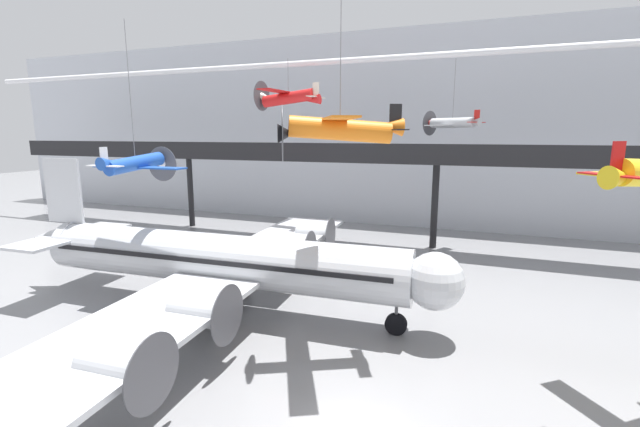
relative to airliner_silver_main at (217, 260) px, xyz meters
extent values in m
cube|color=silver|center=(11.78, 32.43, 8.64)|extent=(140.00, 3.00, 24.24)
cube|color=black|center=(11.78, 20.64, 5.72)|extent=(110.00, 3.20, 0.90)
cube|color=black|center=(11.78, 19.10, 6.72)|extent=(110.00, 0.12, 1.10)
cylinder|color=black|center=(-18.47, 21.60, 0.89)|extent=(0.70, 0.70, 8.75)
cylinder|color=black|center=(11.78, 21.60, 0.89)|extent=(0.70, 0.70, 8.75)
cylinder|color=silver|center=(11.78, 20.39, 15.51)|extent=(120.00, 0.60, 0.60)
cylinder|color=silver|center=(0.11, 0.01, 0.07)|extent=(25.54, 4.60, 3.38)
sphere|color=silver|center=(14.02, 0.68, 0.07)|extent=(3.31, 3.31, 3.31)
cone|color=silver|center=(-13.97, -0.68, 0.32)|extent=(4.54, 3.32, 3.11)
cube|color=black|center=(0.11, 0.01, 0.41)|extent=(23.77, 4.58, 0.30)
cube|color=silver|center=(0.52, 9.85, -0.69)|extent=(6.69, 16.51, 0.28)
cube|color=silver|center=(1.47, -9.75, -0.69)|extent=(6.69, 16.51, 0.28)
cylinder|color=silver|center=(2.46, 6.36, -0.64)|extent=(3.03, 1.76, 1.62)
cylinder|color=#4C4C51|center=(4.09, 6.44, -0.64)|extent=(0.21, 3.08, 3.08)
cylinder|color=silver|center=(2.20, 11.88, -0.64)|extent=(3.03, 1.76, 1.62)
cylinder|color=#4C4C51|center=(3.82, 11.96, -0.64)|extent=(0.21, 3.08, 3.08)
cylinder|color=silver|center=(3.07, -6.10, -0.64)|extent=(3.03, 1.76, 1.62)
cylinder|color=#4C4C51|center=(4.69, -6.02, -0.64)|extent=(0.21, 3.08, 3.08)
cylinder|color=silver|center=(3.33, -11.62, -0.64)|extent=(3.03, 1.76, 1.62)
cylinder|color=#4C4C51|center=(4.96, -11.54, -0.64)|extent=(0.21, 3.08, 3.08)
cube|color=silver|center=(-12.62, -0.61, 4.12)|extent=(3.26, 0.36, 4.73)
cube|color=silver|center=(-12.28, -0.59, 0.75)|extent=(3.67, 8.93, 0.20)
cylinder|color=#4C4C51|center=(11.91, 0.58, -2.23)|extent=(0.20, 0.20, 1.21)
cylinder|color=black|center=(11.91, 0.58, -2.83)|extent=(1.32, 0.44, 1.30)
cylinder|color=#4C4C51|center=(0.27, 2.72, -2.23)|extent=(0.20, 0.20, 1.21)
cylinder|color=black|center=(0.27, 2.72, -2.83)|extent=(1.32, 0.44, 1.30)
cylinder|color=#4C4C51|center=(0.54, -2.68, -2.23)|extent=(0.20, 0.20, 1.21)
cylinder|color=black|center=(0.54, -2.68, -2.83)|extent=(1.32, 0.44, 1.30)
cylinder|color=#1E4CAD|center=(-4.69, -1.59, 6.37)|extent=(0.99, 4.51, 1.28)
cone|color=white|center=(-4.72, 0.74, 6.18)|extent=(0.84, 0.75, 0.83)
cylinder|color=#4C4C51|center=(-4.73, 0.90, 6.17)|extent=(2.39, 0.08, 2.39)
cone|color=#1E4CAD|center=(-4.66, -3.75, 6.55)|extent=(0.80, 1.26, 0.88)
cube|color=#1E4CAD|center=(-4.69, -1.32, 6.10)|extent=(6.72, 1.18, 0.10)
cube|color=white|center=(-4.65, -4.02, 6.93)|extent=(0.07, 0.54, 1.10)
cube|color=white|center=(-4.65, -4.02, 6.37)|extent=(2.40, 0.58, 0.06)
cylinder|color=slate|center=(-4.69, -1.59, 10.94)|extent=(0.04, 0.04, 8.22)
cylinder|color=orange|center=(9.32, -2.43, 8.43)|extent=(5.11, 3.27, 1.41)
cone|color=black|center=(6.92, -3.64, 8.25)|extent=(1.19, 1.24, 0.96)
cylinder|color=#4C4C51|center=(6.75, -3.72, 8.24)|extent=(1.27, 2.49, 2.76)
cone|color=orange|center=(11.55, -1.31, 8.60)|extent=(1.69, 1.45, 0.99)
cube|color=orange|center=(9.04, -2.57, 8.94)|extent=(4.59, 7.48, 0.10)
cube|color=black|center=(11.83, -1.17, 9.07)|extent=(0.59, 0.33, 1.27)
cube|color=black|center=(11.83, -1.17, 8.43)|extent=(1.80, 2.75, 0.06)
cylinder|color=slate|center=(9.32, -2.43, 12.06)|extent=(0.04, 0.04, 6.19)
cone|color=yellow|center=(20.85, -4.60, 6.66)|extent=(1.61, 1.53, 0.93)
cube|color=red|center=(20.61, -4.79, 7.37)|extent=(0.51, 0.42, 1.23)
cube|color=red|center=(20.61, -4.79, 6.75)|extent=(2.14, 2.46, 0.06)
cylinder|color=red|center=(-1.66, 15.26, 11.57)|extent=(5.46, 1.51, 1.63)
cone|color=silver|center=(-4.44, 15.47, 11.85)|extent=(0.95, 1.05, 0.99)
cylinder|color=#4C4C51|center=(-4.63, 15.48, 11.87)|extent=(0.26, 2.86, 2.86)
cone|color=red|center=(0.92, 15.06, 11.31)|extent=(1.58, 1.05, 1.08)
cube|color=red|center=(-1.98, 15.28, 12.09)|extent=(1.90, 8.10, 0.10)
cube|color=silver|center=(1.24, 15.04, 12.23)|extent=(0.65, 0.11, 1.32)
cube|color=silver|center=(1.24, 15.04, 11.57)|extent=(0.86, 2.90, 0.06)
cylinder|color=slate|center=(-1.66, 15.26, 13.66)|extent=(0.04, 0.04, 3.09)
cylinder|color=silver|center=(13.13, 20.87, 9.27)|extent=(4.45, 2.93, 0.94)
cone|color=red|center=(11.02, 21.97, 9.26)|extent=(1.06, 1.10, 0.85)
cylinder|color=#4C4C51|center=(10.87, 22.04, 9.26)|extent=(1.17, 2.18, 2.44)
cone|color=silver|center=(15.09, 19.84, 9.27)|extent=(1.45, 1.27, 0.80)
cube|color=silver|center=(12.88, 20.99, 8.98)|extent=(4.15, 6.58, 0.10)
cube|color=red|center=(15.33, 19.71, 9.83)|extent=(0.52, 0.31, 1.13)
cube|color=red|center=(15.33, 19.71, 9.27)|extent=(1.62, 2.42, 0.06)
cylinder|color=slate|center=(13.13, 20.87, 12.46)|extent=(0.04, 0.04, 5.46)
camera|label=1|loc=(16.05, -23.07, 8.26)|focal=24.00mm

